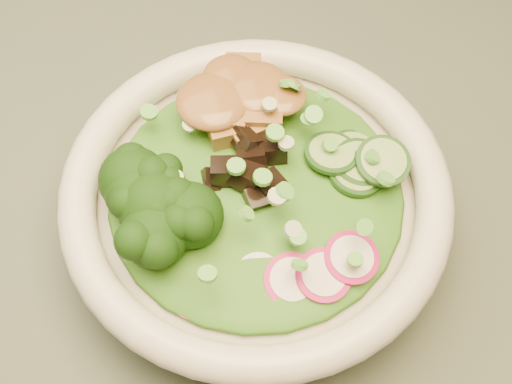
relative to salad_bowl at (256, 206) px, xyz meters
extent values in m
cylinder|color=black|center=(0.32, 0.23, -0.43)|extent=(0.06, 0.06, 0.72)
cylinder|color=silver|center=(0.00, 0.00, -0.01)|extent=(0.23, 0.23, 0.05)
torus|color=silver|center=(0.00, 0.00, 0.02)|extent=(0.26, 0.26, 0.03)
ellipsoid|color=#2C5D13|center=(0.00, 0.00, 0.02)|extent=(0.20, 0.20, 0.02)
ellipsoid|color=brown|center=(0.00, 0.06, 0.04)|extent=(0.07, 0.05, 0.02)
camera|label=1|loc=(-0.05, -0.24, 0.43)|focal=50.00mm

